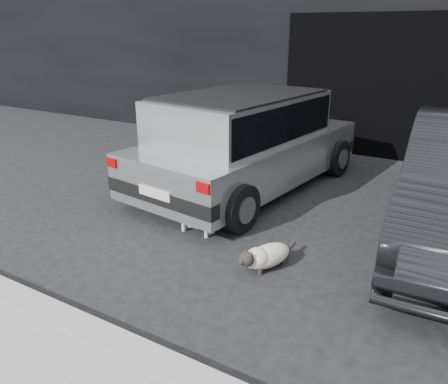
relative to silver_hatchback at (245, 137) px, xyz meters
The scene contains 7 objects.
ground 1.48m from the silver_hatchback, 67.61° to the right, with size 80.00×80.00×0.00m, color black.
building_facade 5.34m from the silver_hatchback, 73.03° to the left, with size 34.00×4.00×5.00m, color black.
garage_opening 3.23m from the silver_hatchback, 62.45° to the left, with size 4.00×0.10×2.60m, color black.
curb 4.10m from the silver_hatchback, 68.54° to the right, with size 18.00×0.25×0.12m, color #989893.
silver_hatchback is the anchor object (origin of this frame).
cat_siamese 2.53m from the silver_hatchback, 57.05° to the right, with size 0.47×0.81×0.29m.
cat_white 1.82m from the silver_hatchback, 79.65° to the right, with size 0.85×0.29×0.39m.
Camera 1 is at (2.50, -4.50, 2.32)m, focal length 35.00 mm.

